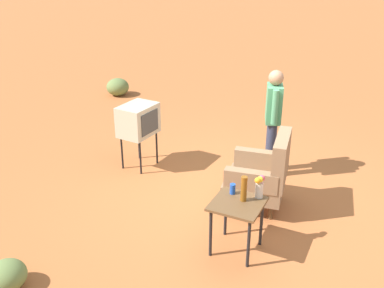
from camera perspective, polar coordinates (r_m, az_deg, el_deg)
The scene contains 10 objects.
ground_plane at distance 6.40m, azimuth 7.18°, elevation -6.42°, with size 60.00×60.00×0.00m, color #AD6033.
armchair at distance 5.89m, azimuth 9.17°, elevation -3.87°, with size 0.88×0.89×1.06m.
side_table at distance 5.00m, azimuth 5.90°, elevation -8.48°, with size 0.56×0.56×0.64m.
tv_on_stand at distance 6.87m, azimuth -6.99°, elevation 3.05°, with size 0.63×0.49×1.03m.
person_standing at distance 6.65m, azimuth 10.45°, elevation 3.52°, with size 0.54×0.33×1.64m.
bottle_tall_amber at distance 4.92m, azimuth 6.74°, elevation -5.78°, with size 0.07×0.07×0.30m, color brown.
soda_can_blue at distance 5.08m, azimuth 5.28°, elevation -5.82°, with size 0.07×0.07×0.12m, color blue.
flower_vase at distance 5.01m, azimuth 8.74°, elevation -5.38°, with size 0.14×0.10×0.27m.
shrub_near at distance 5.07m, azimuth -22.89°, elevation -15.44°, with size 0.41×0.41×0.31m, color olive.
shrub_mid at distance 10.71m, azimuth -9.61°, elevation 7.31°, with size 0.53×0.53×0.41m, color olive.
Camera 1 is at (5.26, 1.69, 3.22)m, focal length 41.14 mm.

